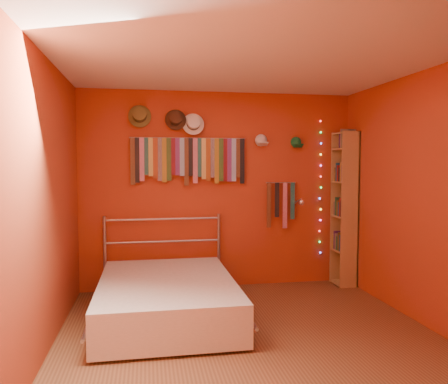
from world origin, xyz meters
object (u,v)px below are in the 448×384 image
bed (167,297)px  bookshelf (347,208)px  tie_rack (189,158)px  reading_lamp (300,202)px

bed → bookshelf: bearing=20.2°
bed → tie_rack: bearing=72.1°
reading_lamp → bed: size_ratio=0.16×
tie_rack → bookshelf: bearing=-4.3°
reading_lamp → bookshelf: bearing=1.6°
reading_lamp → bookshelf: bookshelf is taller
bookshelf → bed: (-2.38, -0.88, -0.80)m
bed → reading_lamp: bearing=26.3°
tie_rack → bookshelf: (2.05, -0.15, -0.64)m
bookshelf → bed: 2.66m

